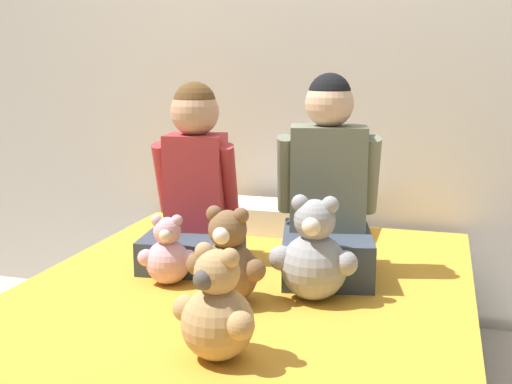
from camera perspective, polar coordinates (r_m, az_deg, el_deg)
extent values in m
cube|color=beige|center=(2.84, 4.70, 14.02)|extent=(8.00, 0.06, 2.50)
cube|color=white|center=(2.04, -1.60, -12.15)|extent=(1.39, 1.83, 0.18)
cube|color=gold|center=(2.00, -1.62, -9.44)|extent=(1.40, 1.85, 0.03)
cube|color=#384251|center=(2.27, -5.57, -4.92)|extent=(0.36, 0.40, 0.11)
cube|color=#B23338|center=(2.27, -5.35, 0.92)|extent=(0.22, 0.18, 0.34)
sphere|color=tan|center=(2.24, -5.47, 7.11)|extent=(0.17, 0.17, 0.17)
sphere|color=brown|center=(2.24, -5.48, 7.87)|extent=(0.15, 0.15, 0.15)
cylinder|color=#B23338|center=(2.30, -8.19, 1.20)|extent=(0.07, 0.15, 0.27)
cylinder|color=#B23338|center=(2.24, -2.44, 1.05)|extent=(0.07, 0.15, 0.27)
cube|color=#384251|center=(2.14, 6.30, -5.46)|extent=(0.35, 0.41, 0.15)
cube|color=slate|center=(2.14, 6.40, 1.29)|extent=(0.27, 0.20, 0.34)
sphere|color=#DBAD89|center=(2.11, 6.55, 7.85)|extent=(0.16, 0.16, 0.16)
sphere|color=black|center=(2.11, 6.57, 8.60)|extent=(0.14, 0.14, 0.14)
cylinder|color=slate|center=(2.14, 2.64, 1.58)|extent=(0.08, 0.15, 0.28)
cylinder|color=slate|center=(2.15, 10.15, 1.45)|extent=(0.08, 0.15, 0.28)
sphere|color=#DBA3B2|center=(2.08, -7.83, -6.17)|extent=(0.14, 0.14, 0.14)
sphere|color=#DBA3B2|center=(2.05, -7.91, -3.45)|extent=(0.09, 0.09, 0.09)
sphere|color=beige|center=(2.01, -8.07, -3.85)|extent=(0.04, 0.04, 0.04)
sphere|color=#DBA3B2|center=(2.05, -8.81, -2.50)|extent=(0.04, 0.04, 0.04)
sphere|color=#DBA3B2|center=(2.04, -7.05, -2.53)|extent=(0.04, 0.04, 0.04)
sphere|color=#DBA3B2|center=(2.07, -9.76, -5.78)|extent=(0.05, 0.05, 0.05)
sphere|color=#DBA3B2|center=(2.05, -6.03, -5.86)|extent=(0.05, 0.05, 0.05)
sphere|color=#939399|center=(1.93, 5.16, -6.62)|extent=(0.20, 0.20, 0.20)
sphere|color=#939399|center=(1.89, 5.24, -2.50)|extent=(0.12, 0.12, 0.12)
sphere|color=beige|center=(1.84, 4.94, -3.07)|extent=(0.06, 0.06, 0.06)
sphere|color=#939399|center=(1.89, 3.94, -1.00)|extent=(0.05, 0.05, 0.05)
sphere|color=#939399|center=(1.87, 6.61, -1.15)|extent=(0.05, 0.05, 0.05)
sphere|color=#939399|center=(1.92, 2.27, -5.88)|extent=(0.08, 0.08, 0.08)
sphere|color=#939399|center=(1.89, 7.91, -6.29)|extent=(0.08, 0.08, 0.08)
sphere|color=brown|center=(1.90, -2.52, -7.17)|extent=(0.18, 0.18, 0.18)
sphere|color=brown|center=(1.86, -2.55, -3.34)|extent=(0.11, 0.11, 0.11)
sphere|color=white|center=(1.82, -3.09, -3.88)|extent=(0.05, 0.05, 0.05)
sphere|color=brown|center=(1.86, -3.74, -1.92)|extent=(0.05, 0.05, 0.05)
sphere|color=brown|center=(1.84, -1.37, -2.11)|extent=(0.05, 0.05, 0.05)
sphere|color=brown|center=(1.91, -5.18, -6.40)|extent=(0.07, 0.07, 0.07)
sphere|color=brown|center=(1.85, -0.18, -6.94)|extent=(0.07, 0.07, 0.07)
sphere|color=tan|center=(1.56, -3.43, -11.56)|extent=(0.18, 0.18, 0.18)
sphere|color=tan|center=(1.52, -3.49, -7.13)|extent=(0.11, 0.11, 0.11)
sphere|color=#4C4742|center=(1.48, -4.69, -7.78)|extent=(0.05, 0.05, 0.05)
sphere|color=tan|center=(1.53, -4.63, -5.31)|extent=(0.05, 0.05, 0.05)
sphere|color=tan|center=(1.48, -2.35, -5.87)|extent=(0.05, 0.05, 0.05)
sphere|color=tan|center=(1.59, -6.18, -10.24)|extent=(0.07, 0.07, 0.07)
sphere|color=tan|center=(1.49, -1.41, -11.78)|extent=(0.07, 0.07, 0.07)
cube|color=white|center=(2.69, 3.41, -2.34)|extent=(0.57, 0.26, 0.11)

